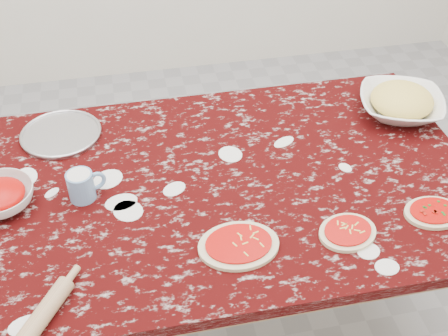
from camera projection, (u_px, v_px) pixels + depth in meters
ground at (224, 321)px, 2.28m from camera, size 4.00×4.00×0.00m
worktable at (224, 199)px, 1.85m from camera, size 1.60×1.00×0.75m
pizza_tray at (61, 134)px, 1.97m from camera, size 0.31×0.31×0.01m
sauce_bowl at (0, 198)px, 1.69m from camera, size 0.25×0.25×0.06m
cheese_bowl at (401, 105)px, 2.05m from camera, size 0.38×0.38×0.07m
flour_mug at (82, 185)px, 1.71m from camera, size 0.12×0.08×0.09m
pizza_left at (239, 245)px, 1.58m from camera, size 0.23×0.18×0.02m
pizza_mid at (347, 232)px, 1.61m from camera, size 0.20×0.18×0.02m
pizza_right at (433, 212)px, 1.67m from camera, size 0.18×0.13×0.02m
rolling_pin at (40, 318)px, 1.38m from camera, size 0.16×0.22×0.05m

